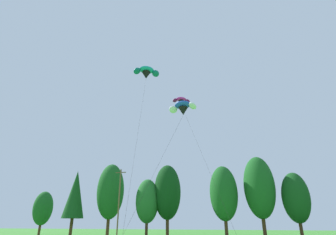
% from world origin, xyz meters
% --- Properties ---
extents(treeline_tree_a, '(4.40, 4.40, 9.64)m').
position_xyz_m(treeline_tree_a, '(-40.19, 56.73, 5.83)').
color(treeline_tree_a, '#472D19').
rests_on(treeline_tree_a, ground_plane).
extents(treeline_tree_b, '(4.58, 4.58, 13.56)m').
position_xyz_m(treeline_tree_b, '(-30.04, 53.90, 8.50)').
color(treeline_tree_b, '#472D19').
rests_on(treeline_tree_b, ground_plane).
extents(treeline_tree_c, '(5.90, 5.90, 15.18)m').
position_xyz_m(treeline_tree_c, '(-22.91, 56.55, 9.19)').
color(treeline_tree_c, '#472D19').
rests_on(treeline_tree_c, ground_plane).
extents(treeline_tree_d, '(4.93, 4.93, 11.59)m').
position_xyz_m(treeline_tree_d, '(-14.53, 57.54, 7.02)').
color(treeline_tree_d, '#472D19').
rests_on(treeline_tree_d, ground_plane).
extents(treeline_tree_e, '(5.78, 5.78, 14.74)m').
position_xyz_m(treeline_tree_e, '(-10.38, 58.85, 8.92)').
color(treeline_tree_e, '#472D19').
rests_on(treeline_tree_e, ground_plane).
extents(treeline_tree_f, '(5.41, 5.41, 13.37)m').
position_xyz_m(treeline_tree_f, '(1.86, 56.28, 8.09)').
color(treeline_tree_f, '#472D19').
rests_on(treeline_tree_f, ground_plane).
extents(treeline_tree_g, '(5.86, 5.86, 15.05)m').
position_xyz_m(treeline_tree_g, '(8.71, 57.17, 9.11)').
color(treeline_tree_g, '#472D19').
rests_on(treeline_tree_g, ground_plane).
extents(treeline_tree_h, '(4.94, 4.94, 11.64)m').
position_xyz_m(treeline_tree_h, '(14.96, 57.37, 7.05)').
color(treeline_tree_h, '#472D19').
rests_on(treeline_tree_h, ground_plane).
extents(utility_pole, '(2.20, 0.26, 12.43)m').
position_xyz_m(utility_pole, '(-17.17, 49.23, 6.49)').
color(utility_pole, brown).
rests_on(utility_pole, ground_plane).
extents(parafoil_kite_high_teal, '(3.87, 10.67, 22.14)m').
position_xyz_m(parafoil_kite_high_teal, '(-6.13, 32.46, 22.84)').
color(parafoil_kite_high_teal, teal).
extents(parafoil_kite_mid_magenta, '(8.54, 13.49, 19.42)m').
position_xyz_m(parafoil_kite_mid_magenta, '(-2.30, 38.05, 20.32)').
color(parafoil_kite_mid_magenta, '#D12893').
extents(parafoil_kite_far_blue_white, '(5.16, 10.99, 16.32)m').
position_xyz_m(parafoil_kite_far_blue_white, '(-1.03, 33.25, 16.99)').
color(parafoil_kite_far_blue_white, blue).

